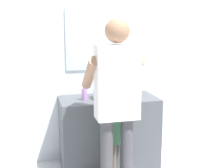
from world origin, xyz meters
TOP-DOWN VIEW (x-y plane):
  - back_wall at (0.00, 0.62)m, footprint 4.40×0.10m
  - vanity_cabinet at (0.00, 0.30)m, footprint 1.10×0.54m
  - sink_basin at (0.00, 0.28)m, footprint 0.36×0.36m
  - faucet at (0.00, 0.50)m, footprint 0.18×0.14m
  - toothbrush_cup at (0.34, 0.29)m, footprint 0.07×0.07m
  - soap_bottle at (-0.28, 0.27)m, footprint 0.06×0.06m
  - child_toddler at (0.00, -0.10)m, footprint 0.29×0.29m
  - adult_parent at (-0.09, -0.34)m, footprint 0.52×0.55m

SIDE VIEW (x-z plane):
  - vanity_cabinet at x=0.00m, z-range 0.00..0.81m
  - child_toddler at x=0.00m, z-range 0.09..1.04m
  - toothbrush_cup at x=0.34m, z-range 0.76..0.97m
  - sink_basin at x=0.00m, z-range 0.81..0.92m
  - soap_bottle at x=-0.28m, z-range 0.80..0.96m
  - faucet at x=0.00m, z-range 0.80..0.98m
  - adult_parent at x=-0.09m, z-range 0.17..1.86m
  - back_wall at x=0.00m, z-range 0.00..2.70m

